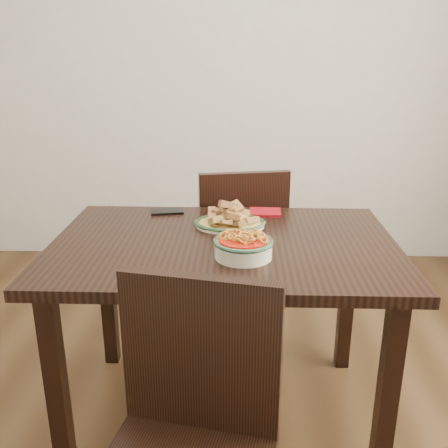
{
  "coord_description": "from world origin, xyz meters",
  "views": [
    {
      "loc": [
        0.2,
        -1.64,
        1.41
      ],
      "look_at": [
        0.14,
        0.08,
        0.81
      ],
      "focal_mm": 40.0,
      "sensor_mm": 36.0,
      "label": 1
    }
  ],
  "objects_px": {
    "dining_table": "(224,265)",
    "chair_near": "(190,436)",
    "fish_plate": "(230,216)",
    "noodle_bowl": "(243,245)",
    "smartphone": "(167,212)",
    "chair_far": "(240,244)"
  },
  "relations": [
    {
      "from": "fish_plate",
      "to": "chair_near",
      "type": "bearing_deg",
      "value": -95.26
    },
    {
      "from": "fish_plate",
      "to": "noodle_bowl",
      "type": "relative_size",
      "value": 1.33
    },
    {
      "from": "fish_plate",
      "to": "noodle_bowl",
      "type": "bearing_deg",
      "value": -80.5
    },
    {
      "from": "chair_near",
      "to": "fish_plate",
      "type": "height_order",
      "value": "chair_near"
    },
    {
      "from": "chair_far",
      "to": "noodle_bowl",
      "type": "bearing_deg",
      "value": 80.03
    },
    {
      "from": "chair_far",
      "to": "noodle_bowl",
      "type": "xyz_separation_m",
      "value": [
        0.01,
        -0.75,
        0.29
      ]
    },
    {
      "from": "dining_table",
      "to": "noodle_bowl",
      "type": "relative_size",
      "value": 6.13
    },
    {
      "from": "dining_table",
      "to": "smartphone",
      "type": "relative_size",
      "value": 9.1
    },
    {
      "from": "dining_table",
      "to": "noodle_bowl",
      "type": "height_order",
      "value": "noodle_bowl"
    },
    {
      "from": "dining_table",
      "to": "chair_near",
      "type": "bearing_deg",
      "value": -94.95
    },
    {
      "from": "dining_table",
      "to": "noodle_bowl",
      "type": "distance_m",
      "value": 0.21
    },
    {
      "from": "chair_near",
      "to": "noodle_bowl",
      "type": "xyz_separation_m",
      "value": [
        0.13,
        0.56,
        0.29
      ]
    },
    {
      "from": "chair_near",
      "to": "fish_plate",
      "type": "bearing_deg",
      "value": 95.96
    },
    {
      "from": "chair_near",
      "to": "smartphone",
      "type": "xyz_separation_m",
      "value": [
        -0.19,
        1.04,
        0.26
      ]
    },
    {
      "from": "smartphone",
      "to": "chair_far",
      "type": "bearing_deg",
      "value": 31.04
    },
    {
      "from": "chair_far",
      "to": "fish_plate",
      "type": "distance_m",
      "value": 0.54
    },
    {
      "from": "chair_near",
      "to": "smartphone",
      "type": "height_order",
      "value": "chair_near"
    },
    {
      "from": "chair_near",
      "to": "dining_table",
      "type": "bearing_deg",
      "value": 96.27
    },
    {
      "from": "chair_near",
      "to": "fish_plate",
      "type": "distance_m",
      "value": 0.92
    },
    {
      "from": "fish_plate",
      "to": "chair_far",
      "type": "bearing_deg",
      "value": 85.07
    },
    {
      "from": "fish_plate",
      "to": "noodle_bowl",
      "type": "distance_m",
      "value": 0.31
    },
    {
      "from": "chair_far",
      "to": "smartphone",
      "type": "distance_m",
      "value": 0.49
    }
  ]
}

